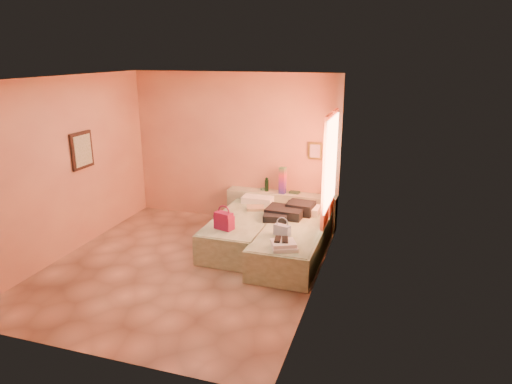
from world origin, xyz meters
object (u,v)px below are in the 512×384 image
headboard_ledge (281,209)px  green_book (294,192)px  water_bottle (267,185)px  towel_stack (284,246)px  flower_vase (326,191)px  magenta_handbag (224,221)px  blue_handbag (282,230)px  bed_left (244,231)px  bed_right (292,244)px

headboard_ledge → green_book: (0.24, 0.03, 0.34)m
water_bottle → towel_stack: size_ratio=0.71×
flower_vase → towel_stack: flower_vase is taller
flower_vase → magenta_handbag: size_ratio=0.79×
green_book → blue_handbag: bearing=-78.2°
green_book → blue_handbag: size_ratio=0.73×
headboard_ledge → bed_left: headboard_ledge is taller
blue_handbag → flower_vase: bearing=92.2°
bed_right → water_bottle: (-0.81, 1.35, 0.52)m
headboard_ledge → bed_right: size_ratio=1.02×
headboard_ledge → towel_stack: size_ratio=5.86×
headboard_ledge → magenta_handbag: bearing=-106.6°
headboard_ledge → bed_left: bearing=-109.7°
bed_right → water_bottle: size_ratio=8.01×
green_book → bed_left: bearing=-114.3°
towel_stack → flower_vase: bearing=83.3°
blue_handbag → magenta_handbag: bearing=-162.1°
magenta_handbag → towel_stack: (1.08, -0.45, -0.09)m
bed_right → flower_vase: size_ratio=8.66×
blue_handbag → headboard_ledge: bearing=121.2°
green_book → magenta_handbag: 1.84m
water_bottle → magenta_handbag: water_bottle is taller
green_book → flower_vase: 0.61m
towel_stack → blue_handbag: bearing=108.1°
water_bottle → blue_handbag: (0.72, -1.63, -0.19)m
bed_left → bed_right: same height
headboard_ledge → magenta_handbag: size_ratio=6.99×
flower_vase → magenta_handbag: bearing=-129.6°
water_bottle → green_book: bearing=3.5°
headboard_ledge → water_bottle: size_ratio=8.21×
bed_right → towel_stack: towel_stack is taller
bed_right → blue_handbag: bearing=-108.7°
bed_left → flower_vase: (1.20, 0.99, 0.52)m
water_bottle → flower_vase: 1.12m
water_bottle → flower_vase: water_bottle is taller
green_book → blue_handbag: green_book is taller
water_bottle → blue_handbag: water_bottle is taller
bed_right → magenta_handbag: bearing=-163.2°
bed_left → magenta_handbag: magenta_handbag is taller
blue_handbag → towel_stack: blue_handbag is taller
headboard_ledge → green_book: green_book is taller
bed_left → flower_vase: 1.64m
headboard_ledge → towel_stack: 2.19m
bed_left → bed_right: size_ratio=1.00×
flower_vase → blue_handbag: (-0.40, -1.57, -0.18)m
green_book → magenta_handbag: (-0.73, -1.69, -0.03)m
bed_left → bed_right: 0.95m
headboard_ledge → water_bottle: water_bottle is taller
green_book → blue_handbag: (0.19, -1.66, -0.08)m
blue_handbag → towel_stack: 0.50m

